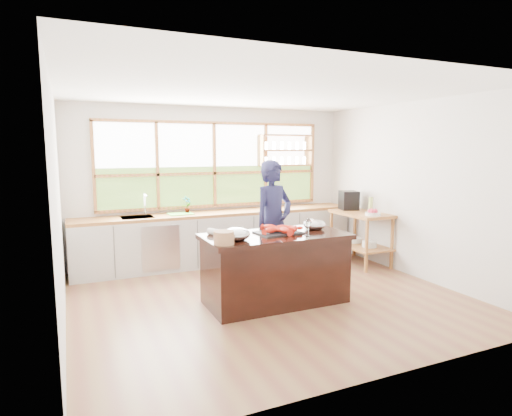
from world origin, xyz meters
TOP-DOWN VIEW (x-y plane):
  - ground_plane at (0.00, 0.00)m, footprint 5.00×5.00m
  - room_shell at (0.02, 0.51)m, footprint 5.02×4.52m
  - back_counter at (-0.02, 1.94)m, footprint 4.90×0.63m
  - right_shelf_unit at (2.19, 0.89)m, footprint 0.62×1.10m
  - island at (0.00, -0.20)m, footprint 1.85×0.90m
  - cook at (0.32, 0.50)m, footprint 0.76×0.61m
  - potted_plant at (-0.57, 2.00)m, footprint 0.18×0.16m
  - cutting_board at (-0.69, 1.94)m, footprint 0.41×0.32m
  - espresso_machine at (2.19, 1.26)m, footprint 0.37×0.38m
  - wine_bottle at (2.24, 0.72)m, footprint 0.08×0.08m
  - fruit_bowl at (2.14, 0.53)m, footprint 0.25×0.25m
  - slate_board at (0.06, -0.15)m, footprint 0.58×0.44m
  - lobster_pile at (0.08, -0.18)m, footprint 0.52×0.48m
  - mixing_bowl_left at (-0.58, -0.32)m, footprint 0.33×0.33m
  - mixing_bowl_right at (0.63, -0.11)m, footprint 0.30×0.30m
  - wine_glass at (0.32, -0.47)m, footprint 0.08×0.08m
  - wicker_basket at (-0.80, -0.47)m, footprint 0.24×0.24m
  - parchment_roll at (-0.70, 0.03)m, footprint 0.22×0.30m

SIDE VIEW (x-z plane):
  - ground_plane at x=0.00m, z-range 0.00..0.00m
  - island at x=0.00m, z-range 0.00..0.90m
  - back_counter at x=-0.02m, z-range 0.00..0.90m
  - right_shelf_unit at x=2.19m, z-range 0.15..1.05m
  - cutting_board at x=-0.69m, z-range 0.90..0.91m
  - slate_board at x=0.06m, z-range 0.90..0.92m
  - cook at x=0.32m, z-range 0.00..1.82m
  - parchment_roll at x=-0.70m, z-range 0.90..0.98m
  - fruit_bowl at x=2.14m, z-range 0.89..1.00m
  - lobster_pile at x=0.08m, z-range 0.92..1.00m
  - mixing_bowl_right at x=0.63m, z-range 0.89..1.04m
  - mixing_bowl_left at x=-0.58m, z-range 0.89..1.05m
  - wicker_basket at x=-0.80m, z-range 0.90..1.05m
  - wine_bottle at x=2.24m, z-range 0.90..1.18m
  - potted_plant at x=-0.57m, z-range 0.90..1.19m
  - wine_glass at x=0.32m, z-range 0.95..1.17m
  - espresso_machine at x=2.19m, z-range 0.90..1.23m
  - room_shell at x=0.02m, z-range 0.40..3.11m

